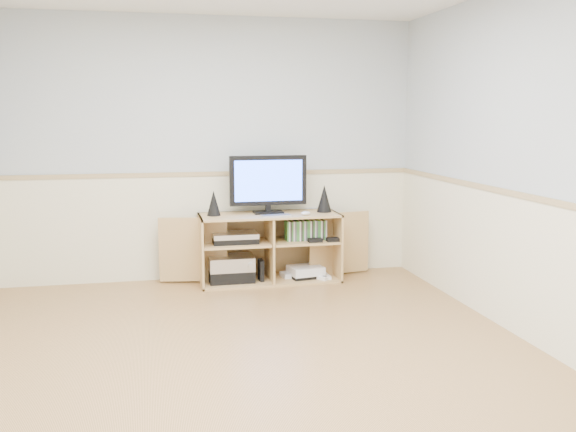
{
  "coord_description": "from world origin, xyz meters",
  "views": [
    {
      "loc": [
        -0.59,
        -3.93,
        1.58
      ],
      "look_at": [
        0.54,
        1.2,
        0.75
      ],
      "focal_mm": 40.0,
      "sensor_mm": 36.0,
      "label": 1
    }
  ],
  "objects_px": {
    "monitor": "(268,182)",
    "keyboard": "(276,216)",
    "media_cabinet": "(268,246)",
    "game_consoles": "(304,272)"
  },
  "relations": [
    {
      "from": "monitor",
      "to": "keyboard",
      "type": "distance_m",
      "value": 0.35
    },
    {
      "from": "media_cabinet",
      "to": "keyboard",
      "type": "distance_m",
      "value": 0.38
    },
    {
      "from": "monitor",
      "to": "keyboard",
      "type": "bearing_deg",
      "value": -79.23
    },
    {
      "from": "monitor",
      "to": "media_cabinet",
      "type": "bearing_deg",
      "value": 90.0
    },
    {
      "from": "monitor",
      "to": "keyboard",
      "type": "xyz_separation_m",
      "value": [
        0.04,
        -0.19,
        -0.29
      ]
    },
    {
      "from": "media_cabinet",
      "to": "keyboard",
      "type": "bearing_deg",
      "value": -79.74
    },
    {
      "from": "monitor",
      "to": "game_consoles",
      "type": "relative_size",
      "value": 1.6
    },
    {
      "from": "game_consoles",
      "to": "media_cabinet",
      "type": "bearing_deg",
      "value": 168.36
    },
    {
      "from": "monitor",
      "to": "game_consoles",
      "type": "bearing_deg",
      "value": -10.1
    },
    {
      "from": "media_cabinet",
      "to": "monitor",
      "type": "height_order",
      "value": "monitor"
    }
  ]
}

